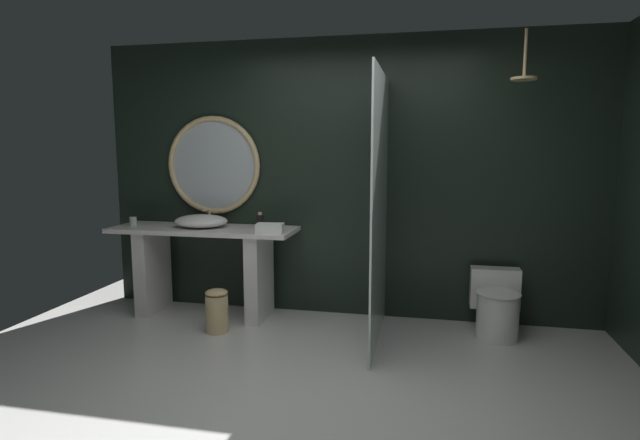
# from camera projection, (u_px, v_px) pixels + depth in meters

# --- Properties ---
(ground_plane) EXTENTS (5.76, 5.76, 0.00)m
(ground_plane) POSITION_uv_depth(u_px,v_px,m) (299.00, 407.00, 3.14)
(ground_plane) COLOR silver
(back_wall_panel) EXTENTS (4.80, 0.10, 2.60)m
(back_wall_panel) POSITION_uv_depth(u_px,v_px,m) (348.00, 179.00, 4.80)
(back_wall_panel) COLOR black
(back_wall_panel) RESTS_ON ground_plane
(vanity_counter) EXTENTS (1.75, 0.58, 0.85)m
(vanity_counter) POSITION_uv_depth(u_px,v_px,m) (205.00, 261.00, 4.83)
(vanity_counter) COLOR silver
(vanity_counter) RESTS_ON ground_plane
(vessel_sink) EXTENTS (0.51, 0.41, 0.16)m
(vessel_sink) POSITION_uv_depth(u_px,v_px,m) (201.00, 221.00, 4.78)
(vessel_sink) COLOR white
(vessel_sink) RESTS_ON vanity_counter
(tumbler_cup) EXTENTS (0.07, 0.07, 0.09)m
(tumbler_cup) POSITION_uv_depth(u_px,v_px,m) (133.00, 221.00, 4.89)
(tumbler_cup) COLOR silver
(tumbler_cup) RESTS_ON vanity_counter
(soap_dispenser) EXTENTS (0.07, 0.07, 0.16)m
(soap_dispenser) POSITION_uv_depth(u_px,v_px,m) (260.00, 222.00, 4.65)
(soap_dispenser) COLOR black
(soap_dispenser) RESTS_ON vanity_counter
(round_wall_mirror) EXTENTS (0.96, 0.05, 0.96)m
(round_wall_mirror) POSITION_uv_depth(u_px,v_px,m) (213.00, 165.00, 4.97)
(round_wall_mirror) COLOR #D6B77F
(shower_glass_panel) EXTENTS (0.02, 1.24, 2.19)m
(shower_glass_panel) POSITION_uv_depth(u_px,v_px,m) (379.00, 210.00, 4.10)
(shower_glass_panel) COLOR silver
(shower_glass_panel) RESTS_ON ground_plane
(rain_shower_head) EXTENTS (0.20, 0.20, 0.39)m
(rain_shower_head) POSITION_uv_depth(u_px,v_px,m) (524.00, 73.00, 3.95)
(rain_shower_head) COLOR #D6B77F
(toilet) EXTENTS (0.42, 0.52, 0.55)m
(toilet) POSITION_uv_depth(u_px,v_px,m) (496.00, 306.00, 4.32)
(toilet) COLOR white
(toilet) RESTS_ON ground_plane
(waste_bin) EXTENTS (0.20, 0.20, 0.38)m
(waste_bin) POSITION_uv_depth(u_px,v_px,m) (217.00, 310.00, 4.41)
(waste_bin) COLOR #D6B77F
(waste_bin) RESTS_ON ground_plane
(folded_hand_towel) EXTENTS (0.25, 0.18, 0.09)m
(folded_hand_towel) POSITION_uv_depth(u_px,v_px,m) (270.00, 228.00, 4.45)
(folded_hand_towel) COLOR white
(folded_hand_towel) RESTS_ON vanity_counter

